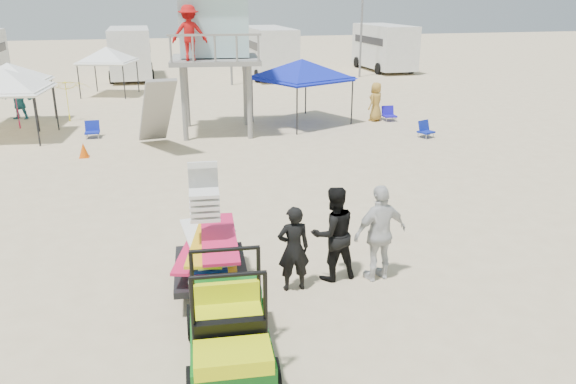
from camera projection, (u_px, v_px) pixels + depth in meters
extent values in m
plane|color=beige|center=(303.00, 325.00, 9.38)|extent=(140.00, 140.00, 0.00)
cube|color=#0E5B17|center=(229.00, 336.00, 8.21)|extent=(1.30, 2.33, 0.39)
cube|color=#D3DF0B|center=(229.00, 322.00, 8.13)|extent=(1.07, 0.71, 0.22)
cube|color=black|center=(211.00, 268.00, 10.32)|extent=(1.45, 1.99, 0.12)
cylinder|color=black|center=(181.00, 282.00, 10.27)|extent=(0.24, 0.51, 0.50)
imported|color=black|center=(294.00, 249.00, 10.28)|extent=(0.61, 0.41, 1.65)
imported|color=black|center=(333.00, 233.00, 10.67)|extent=(0.99, 0.82, 1.87)
imported|color=silver|center=(380.00, 233.00, 10.63)|extent=(1.18, 0.66, 1.91)
cylinder|color=gray|center=(188.00, 105.00, 20.84)|extent=(0.20, 0.20, 2.79)
cube|color=gray|center=(215.00, 60.00, 21.76)|extent=(3.71, 3.71, 0.18)
cube|color=#A3CDD3|center=(213.00, 24.00, 21.64)|extent=(2.80, 2.51, 2.34)
imported|color=#B20F0F|center=(193.00, 33.00, 20.18)|extent=(1.26, 0.73, 1.96)
cylinder|color=black|center=(275.00, 108.00, 22.26)|extent=(0.06, 0.06, 1.98)
pyramid|color=#101FB4|center=(302.00, 59.00, 23.42)|extent=(4.23, 4.23, 0.80)
cube|color=#101FB4|center=(302.00, 78.00, 23.69)|extent=(4.23, 4.23, 0.18)
pyramid|color=white|center=(3.00, 68.00, 20.80)|extent=(3.15, 3.15, 0.80)
cube|color=white|center=(6.00, 90.00, 21.06)|extent=(3.15, 3.15, 0.18)
pyramid|color=white|center=(7.00, 63.00, 23.00)|extent=(3.05, 3.05, 0.80)
cube|color=white|center=(10.00, 82.00, 23.27)|extent=(3.05, 3.05, 0.18)
cylinder|color=black|center=(84.00, 82.00, 29.51)|extent=(0.06, 0.06, 1.88)
pyramid|color=white|center=(106.00, 47.00, 30.34)|extent=(3.24, 3.24, 0.80)
cube|color=white|center=(108.00, 62.00, 30.61)|extent=(3.24, 3.24, 0.18)
imported|color=#CF1642|center=(16.00, 105.00, 22.94)|extent=(2.32, 2.36, 1.96)
imported|color=yellow|center=(68.00, 101.00, 24.35)|extent=(2.52, 2.54, 1.80)
cone|color=#E25207|center=(84.00, 150.00, 19.08)|extent=(0.34, 0.34, 0.50)
cube|color=#0E1D9C|center=(92.00, 132.00, 21.71)|extent=(0.55, 0.51, 0.06)
cube|color=#0E1D9C|center=(92.00, 126.00, 21.86)|extent=(0.54, 0.18, 0.44)
cylinder|color=#B2B2B7|center=(86.00, 137.00, 21.51)|extent=(0.03, 0.03, 0.20)
cube|color=#0D1E92|center=(426.00, 132.00, 21.77)|extent=(0.69, 0.67, 0.06)
cube|color=#0D1E92|center=(424.00, 126.00, 21.92)|extent=(0.56, 0.37, 0.44)
cylinder|color=#B2B2B7|center=(423.00, 137.00, 21.57)|extent=(0.03, 0.03, 0.20)
cube|color=#1810B5|center=(390.00, 116.00, 24.66)|extent=(0.56, 0.52, 0.06)
cube|color=#1810B5|center=(388.00, 111.00, 24.81)|extent=(0.55, 0.19, 0.44)
cylinder|color=#B2B2B7|center=(387.00, 120.00, 24.47)|extent=(0.03, 0.03, 0.20)
cube|color=silver|center=(130.00, 52.00, 36.93)|extent=(2.50, 6.50, 3.00)
cube|color=black|center=(130.00, 45.00, 36.79)|extent=(2.54, 5.20, 0.50)
cylinder|color=black|center=(111.00, 77.00, 35.19)|extent=(0.25, 0.80, 0.80)
cube|color=silver|center=(269.00, 51.00, 37.65)|extent=(2.50, 7.00, 3.00)
cube|color=black|center=(268.00, 44.00, 37.50)|extent=(2.54, 5.60, 0.50)
cylinder|color=black|center=(257.00, 76.00, 35.76)|extent=(0.25, 0.80, 0.80)
cube|color=silver|center=(384.00, 46.00, 41.11)|extent=(2.50, 6.60, 3.00)
cube|color=black|center=(384.00, 40.00, 40.97)|extent=(2.54, 5.28, 0.50)
cylinder|color=black|center=(378.00, 69.00, 39.34)|extent=(0.25, 0.80, 0.80)
cylinder|color=slate|center=(230.00, 18.00, 33.47)|extent=(0.14, 0.14, 8.00)
cylinder|color=slate|center=(362.00, 16.00, 36.93)|extent=(0.14, 0.14, 8.00)
imported|color=#A97E30|center=(376.00, 102.00, 24.52)|extent=(0.98, 0.92, 1.68)
imported|color=teal|center=(19.00, 99.00, 24.93)|extent=(1.72, 1.04, 1.76)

